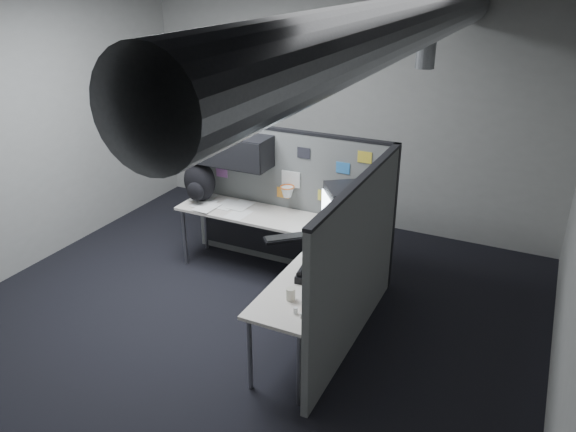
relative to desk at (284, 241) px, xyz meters
The scene contains 12 objects.
room 1.69m from the desk, 59.55° to the right, with size 5.62×5.62×3.22m.
partition_back 0.77m from the desk, 126.93° to the left, with size 2.44×0.42×1.63m.
partition_right 1.09m from the desk, 26.97° to the right, with size 0.07×2.23×1.63m.
desk is the anchor object (origin of this frame).
monitor 0.75m from the desk, 23.19° to the left, with size 0.61×0.61×0.50m.
keyboard 0.24m from the desk, 62.44° to the right, with size 0.41×0.39×0.04m.
mouse 0.65m from the desk, 36.23° to the right, with size 0.26×0.25×0.04m.
phone 1.02m from the desk, 51.51° to the right, with size 0.23×0.25×0.11m.
bottles 1.51m from the desk, 58.48° to the right, with size 0.11×0.16×0.07m.
cup 1.32m from the desk, 61.57° to the right, with size 0.08×0.08×0.11m, color beige.
papers 0.99m from the desk, 164.31° to the left, with size 0.83×0.53×0.02m.
backpack 1.32m from the desk, 166.42° to the left, with size 0.41×0.38×0.48m.
Camera 1 is at (2.46, -3.98, 3.23)m, focal length 35.00 mm.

